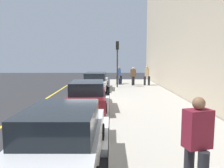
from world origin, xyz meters
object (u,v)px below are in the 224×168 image
object	(u,v)px
parked_car_white	(96,82)
traffic_light_pole	(117,56)
parked_car_silver	(63,137)
parked_car_maroon	(88,96)
pedestrian_blue_coat	(119,75)
pedestrian_brown_coat	(133,76)
pedestrian_burgundy_coat	(197,141)
rolling_suitcase	(120,82)
pedestrian_tan_coat	(147,75)

from	to	relation	value
parked_car_white	traffic_light_pole	size ratio (longest dim) A/B	1.14
parked_car_silver	parked_car_maroon	world-z (taller)	same
pedestrian_blue_coat	pedestrian_brown_coat	world-z (taller)	pedestrian_blue_coat
parked_car_white	pedestrian_brown_coat	xyz separation A→B (m)	(2.56, -3.33, 0.30)
traffic_light_pole	pedestrian_burgundy_coat	bearing A→B (deg)	-176.14
parked_car_white	pedestrian_blue_coat	distance (m)	4.17
parked_car_white	parked_car_maroon	bearing A→B (deg)	-179.76
pedestrian_blue_coat	rolling_suitcase	size ratio (longest dim) A/B	1.84
parked_car_maroon	pedestrian_tan_coat	xyz separation A→B (m)	(9.17, -4.57, 0.35)
pedestrian_tan_coat	parked_car_white	bearing A→B (deg)	118.16
traffic_light_pole	rolling_suitcase	size ratio (longest dim) A/B	4.26
parked_car_maroon	pedestrian_blue_coat	size ratio (longest dim) A/B	2.57
parked_car_silver	pedestrian_brown_coat	xyz separation A→B (m)	(15.05, -3.30, 0.30)
parked_car_white	pedestrian_burgundy_coat	bearing A→B (deg)	-168.47
pedestrian_burgundy_coat	parked_car_silver	bearing A→B (deg)	66.19
pedestrian_burgundy_coat	parked_car_maroon	bearing A→B (deg)	21.57
parked_car_silver	traffic_light_pole	world-z (taller)	traffic_light_pole
rolling_suitcase	parked_car_white	bearing A→B (deg)	145.83
traffic_light_pole	pedestrian_brown_coat	bearing A→B (deg)	-47.29
parked_car_white	pedestrian_burgundy_coat	distance (m)	14.00
parked_car_silver	pedestrian_blue_coat	world-z (taller)	pedestrian_blue_coat
parked_car_maroon	parked_car_white	distance (m)	6.71
parked_car_silver	traffic_light_pole	distance (m)	13.90
parked_car_silver	parked_car_white	xyz separation A→B (m)	(12.49, 0.03, 0.00)
parked_car_silver	rolling_suitcase	xyz separation A→B (m)	(15.57, -2.06, -0.32)
parked_car_white	pedestrian_burgundy_coat	size ratio (longest dim) A/B	2.49
pedestrian_tan_coat	pedestrian_blue_coat	xyz separation A→B (m)	(1.16, 2.54, -0.05)
parked_car_silver	parked_car_white	size ratio (longest dim) A/B	0.97
pedestrian_blue_coat	pedestrian_brown_coat	bearing A→B (deg)	-129.78
pedestrian_burgundy_coat	traffic_light_pole	world-z (taller)	traffic_light_pole
parked_car_maroon	traffic_light_pole	bearing A→B (deg)	-12.67
rolling_suitcase	traffic_light_pole	bearing A→B (deg)	171.27
pedestrian_burgundy_coat	rolling_suitcase	bearing A→B (deg)	2.41
parked_car_maroon	pedestrian_blue_coat	bearing A→B (deg)	-11.13
pedestrian_blue_coat	parked_car_maroon	bearing A→B (deg)	168.87
parked_car_silver	parked_car_white	bearing A→B (deg)	0.14
pedestrian_tan_coat	rolling_suitcase	xyz separation A→B (m)	(0.62, 2.51, -0.67)
pedestrian_brown_coat	rolling_suitcase	bearing A→B (deg)	67.34
pedestrian_burgundy_coat	pedestrian_brown_coat	world-z (taller)	pedestrian_burgundy_coat
parked_car_white	pedestrian_blue_coat	bearing A→B (deg)	-29.64
parked_car_silver	pedestrian_brown_coat	size ratio (longest dim) A/B	2.58
traffic_light_pole	pedestrian_tan_coat	bearing A→B (deg)	-64.86
parked_car_silver	pedestrian_blue_coat	xyz separation A→B (m)	(16.11, -2.03, 0.30)
pedestrian_tan_coat	traffic_light_pole	distance (m)	3.55
pedestrian_brown_coat	parked_car_maroon	bearing A→B (deg)	160.40
pedestrian_brown_coat	traffic_light_pole	size ratio (longest dim) A/B	0.43
pedestrian_burgundy_coat	parked_car_white	bearing A→B (deg)	11.53
pedestrian_blue_coat	traffic_light_pole	world-z (taller)	traffic_light_pole
pedestrian_burgundy_coat	pedestrian_blue_coat	bearing A→B (deg)	2.44
parked_car_silver	pedestrian_tan_coat	world-z (taller)	pedestrian_tan_coat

